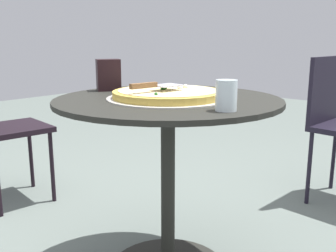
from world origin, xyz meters
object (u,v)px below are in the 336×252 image
object	(u,v)px
pizza_server	(155,85)
napkin_dispenser	(109,75)
patio_table	(168,151)
pizza_on_tray	(168,94)
drinking_cup	(226,95)

from	to	relation	value
pizza_server	napkin_dispenser	world-z (taller)	napkin_dispenser
patio_table	pizza_on_tray	distance (m)	0.22
pizza_server	drinking_cup	bearing A→B (deg)	-92.02
pizza_server	napkin_dispenser	xyz separation A→B (m)	(0.08, 0.34, 0.01)
patio_table	napkin_dispenser	distance (m)	0.43
pizza_on_tray	pizza_server	bearing A→B (deg)	177.17
pizza_server	drinking_cup	world-z (taller)	drinking_cup
drinking_cup	napkin_dispenser	world-z (taller)	napkin_dispenser
pizza_server	patio_table	bearing A→B (deg)	6.30
napkin_dispenser	patio_table	bearing A→B (deg)	-57.40
pizza_server	napkin_dispenser	distance (m)	0.35
patio_table	pizza_server	distance (m)	0.27
patio_table	pizza_on_tray	xyz separation A→B (m)	(-0.01, -0.01, 0.22)
patio_table	pizza_server	xyz separation A→B (m)	(-0.08, -0.01, 0.26)
patio_table	drinking_cup	size ratio (longest dim) A/B	8.99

